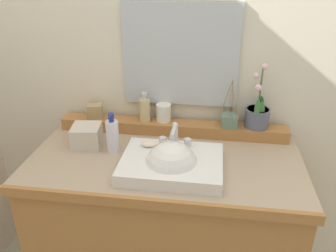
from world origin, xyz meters
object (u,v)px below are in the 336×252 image
at_px(reed_diffuser, 229,120).
at_px(soap_bar, 148,144).
at_px(sink_basin, 171,166).
at_px(lotion_bottle, 113,136).
at_px(potted_plant, 257,114).
at_px(soap_dispenser, 145,109).
at_px(trinket_box, 95,112).
at_px(tissue_box, 87,136).
at_px(tumbler_cup, 164,112).

bearing_deg(reed_diffuser, soap_bar, -145.95).
bearing_deg(reed_diffuser, sink_basin, -125.43).
distance_m(soap_bar, lotion_bottle, 0.17).
relative_size(sink_basin, soap_bar, 5.97).
xyz_separation_m(potted_plant, soap_dispenser, (-0.55, -0.01, -0.00)).
bearing_deg(sink_basin, soap_dispenser, 117.48).
height_order(trinket_box, tissue_box, trinket_box).
xyz_separation_m(sink_basin, potted_plant, (0.37, 0.36, 0.10)).
relative_size(sink_basin, tissue_box, 3.22).
distance_m(trinket_box, tissue_box, 0.19).
relative_size(potted_plant, tumbler_cup, 3.55).
height_order(sink_basin, soap_dispenser, soap_dispenser).
height_order(soap_bar, tissue_box, tissue_box).
distance_m(soap_dispenser, tumbler_cup, 0.09).
bearing_deg(sink_basin, lotion_bottle, 156.42).
xyz_separation_m(soap_dispenser, lotion_bottle, (-0.10, -0.22, -0.04)).
bearing_deg(soap_bar, lotion_bottle, 170.80).
height_order(potted_plant, soap_dispenser, potted_plant).
distance_m(sink_basin, reed_diffuser, 0.42).
bearing_deg(tissue_box, reed_diffuser, 14.88).
relative_size(soap_bar, tissue_box, 0.54).
xyz_separation_m(soap_bar, soap_dispenser, (-0.06, 0.25, 0.06)).
bearing_deg(potted_plant, reed_diffuser, -171.13).
bearing_deg(tissue_box, soap_dispenser, 37.39).
xyz_separation_m(potted_plant, reed_diffuser, (-0.13, -0.02, -0.03)).
height_order(soap_dispenser, tumbler_cup, soap_dispenser).
height_order(soap_bar, trinket_box, trinket_box).
bearing_deg(soap_bar, sink_basin, -40.07).
relative_size(potted_plant, tissue_box, 2.41).
xyz_separation_m(soap_dispenser, trinket_box, (-0.26, -0.01, -0.03)).
height_order(soap_dispenser, lotion_bottle, soap_dispenser).
relative_size(soap_dispenser, lotion_bottle, 0.80).
distance_m(potted_plant, soap_dispenser, 0.55).
relative_size(sink_basin, potted_plant, 1.33).
height_order(soap_bar, soap_dispenser, soap_dispenser).
distance_m(sink_basin, lotion_bottle, 0.32).
bearing_deg(tissue_box, potted_plant, 13.91).
relative_size(soap_bar, lotion_bottle, 0.37).
xyz_separation_m(soap_bar, lotion_bottle, (-0.17, 0.03, 0.01)).
relative_size(soap_bar, trinket_box, 0.96).
bearing_deg(tumbler_cup, tissue_box, -149.03).
distance_m(soap_bar, trinket_box, 0.41).
distance_m(potted_plant, tissue_box, 0.82).
relative_size(soap_dispenser, trinket_box, 2.07).
bearing_deg(sink_basin, potted_plant, 43.95).
height_order(tumbler_cup, reed_diffuser, reed_diffuser).
bearing_deg(soap_dispenser, trinket_box, -178.74).
bearing_deg(tissue_box, tumbler_cup, 30.97).
relative_size(sink_basin, lotion_bottle, 2.21).
relative_size(sink_basin, trinket_box, 5.72).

